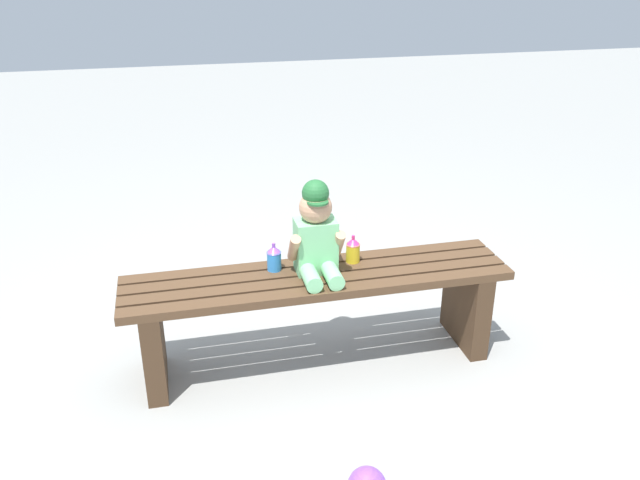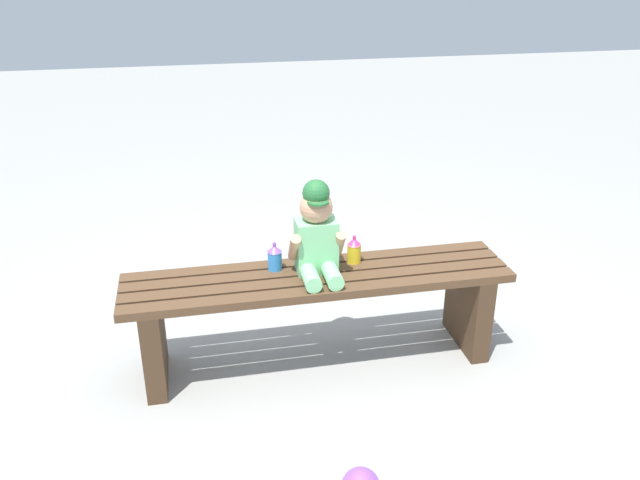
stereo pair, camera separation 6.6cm
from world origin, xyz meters
name	(u,v)px [view 1 (the left image)]	position (x,y,z in m)	size (l,w,h in m)	color
ground_plane	(318,360)	(0.00, 0.00, 0.00)	(16.00, 16.00, 0.00)	#999993
park_bench	(318,303)	(0.00, 0.00, 0.29)	(1.63, 0.35, 0.43)	#513823
child_figure	(316,234)	(0.00, 0.02, 0.61)	(0.23, 0.27, 0.40)	#7FCC8C
sippy_cup_left	(274,257)	(-0.17, 0.08, 0.49)	(0.06, 0.06, 0.12)	#338CE5
sippy_cup_right	(353,249)	(0.18, 0.08, 0.49)	(0.06, 0.06, 0.12)	yellow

